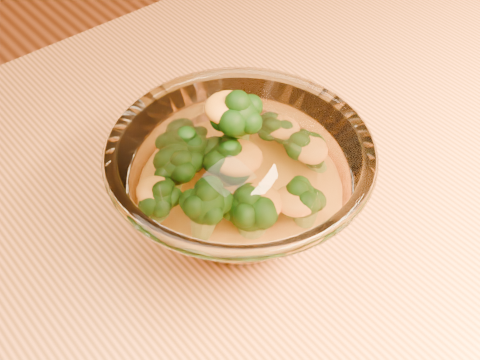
% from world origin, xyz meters
% --- Properties ---
extents(glass_bowl, '(0.19, 0.19, 0.08)m').
position_xyz_m(glass_bowl, '(0.12, 0.09, 0.79)').
color(glass_bowl, white).
rests_on(glass_bowl, table).
extents(cheese_sauce, '(0.11, 0.11, 0.03)m').
position_xyz_m(cheese_sauce, '(0.12, 0.09, 0.78)').
color(cheese_sauce, orange).
rests_on(cheese_sauce, glass_bowl).
extents(broccoli_heap, '(0.13, 0.12, 0.08)m').
position_xyz_m(broccoli_heap, '(0.12, 0.10, 0.81)').
color(broccoli_heap, black).
rests_on(broccoli_heap, cheese_sauce).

